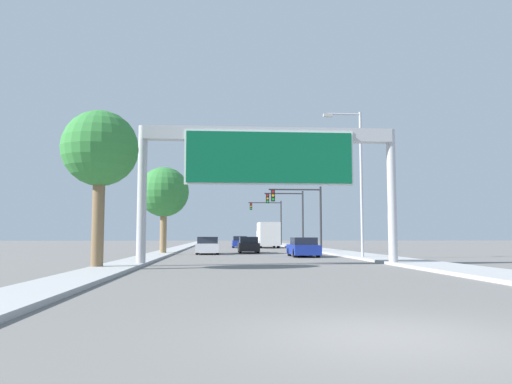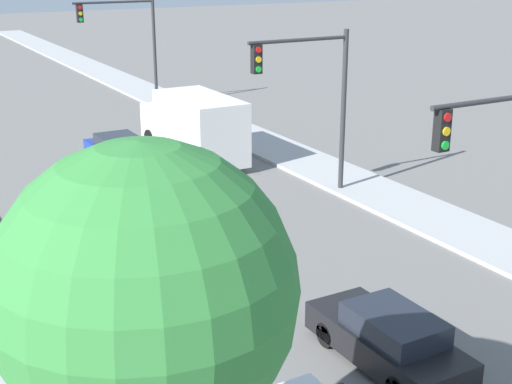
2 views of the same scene
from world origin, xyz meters
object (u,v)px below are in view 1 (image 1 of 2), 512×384
(car_mid_center, at_px, (303,248))
(palm_tree_background, at_px, (164,193))
(truck_box_primary, at_px, (268,235))
(sign_gantry, at_px, (269,157))
(car_far_center, at_px, (240,242))
(traffic_light_mid_block, at_px, (291,210))
(traffic_light_far_intersection, at_px, (271,215))
(street_lamp_right, at_px, (357,173))
(car_far_left, at_px, (248,245))
(palm_tree_foreground, at_px, (100,150))
(traffic_light_near_intersection, at_px, (304,207))
(car_near_left, at_px, (208,246))

(car_mid_center, xyz_separation_m, palm_tree_background, (-10.59, 5.06, 4.36))
(car_mid_center, height_order, truck_box_primary, truck_box_primary)
(sign_gantry, bearing_deg, car_far_center, 90.00)
(truck_box_primary, relative_size, traffic_light_mid_block, 1.12)
(traffic_light_far_intersection, relative_size, street_lamp_right, 0.70)
(car_far_left, relative_size, palm_tree_foreground, 0.61)
(street_lamp_right, bearing_deg, car_far_center, 101.98)
(palm_tree_background, relative_size, street_lamp_right, 0.73)
(car_mid_center, bearing_deg, traffic_light_near_intersection, 80.14)
(palm_tree_foreground, bearing_deg, truck_box_primary, 73.93)
(traffic_light_near_intersection, bearing_deg, car_near_left, -155.31)
(traffic_light_far_intersection, xyz_separation_m, palm_tree_background, (-12.30, -34.49, 0.40))
(traffic_light_far_intersection, bearing_deg, car_mid_center, -92.46)
(traffic_light_far_intersection, distance_m, palm_tree_background, 36.62)
(traffic_light_far_intersection, bearing_deg, traffic_light_near_intersection, -90.08)
(car_far_left, distance_m, traffic_light_far_intersection, 31.89)
(sign_gantry, bearing_deg, traffic_light_mid_block, 79.84)
(car_far_center, xyz_separation_m, traffic_light_near_intersection, (5.16, -17.90, 3.44))
(truck_box_primary, xyz_separation_m, street_lamp_right, (3.06, -30.27, 4.10))
(traffic_light_near_intersection, bearing_deg, car_far_left, -166.81)
(truck_box_primary, xyz_separation_m, palm_tree_foreground, (-11.47, -39.81, 3.76))
(car_mid_center, distance_m, truck_box_primary, 26.78)
(traffic_light_far_intersection, bearing_deg, sign_gantry, -95.93)
(car_mid_center, relative_size, traffic_light_far_intersection, 0.65)
(car_far_center, relative_size, traffic_light_mid_block, 0.67)
(sign_gantry, relative_size, truck_box_primary, 1.82)
(palm_tree_foreground, bearing_deg, street_lamp_right, 33.30)
(truck_box_primary, relative_size, palm_tree_foreground, 1.02)
(car_far_center, xyz_separation_m, palm_tree_background, (-7.09, -22.39, 4.33))
(street_lamp_right, bearing_deg, car_far_left, 119.00)
(traffic_light_far_intersection, bearing_deg, car_far_left, -99.46)
(sign_gantry, bearing_deg, car_mid_center, 71.69)
(car_near_left, distance_m, car_far_center, 22.16)
(car_far_center, height_order, palm_tree_background, palm_tree_background)
(car_near_left, relative_size, car_mid_center, 0.98)
(car_mid_center, relative_size, street_lamp_right, 0.46)
(sign_gantry, xyz_separation_m, car_far_center, (0.00, 38.03, -4.85))
(palm_tree_foreground, distance_m, street_lamp_right, 17.39)
(sign_gantry, height_order, truck_box_primary, sign_gantry)
(truck_box_primary, bearing_deg, traffic_light_mid_block, -75.23)
(car_near_left, relative_size, street_lamp_right, 0.44)
(traffic_light_far_intersection, bearing_deg, traffic_light_mid_block, -89.43)
(traffic_light_mid_block, bearing_deg, car_far_left, -115.73)
(car_far_left, distance_m, street_lamp_right, 14.44)
(traffic_light_near_intersection, distance_m, traffic_light_mid_block, 10.01)
(traffic_light_near_intersection, distance_m, palm_tree_foreground, 26.16)
(sign_gantry, bearing_deg, street_lamp_right, 47.15)
(car_mid_center, relative_size, truck_box_primary, 0.61)
(car_near_left, height_order, car_far_left, car_near_left)
(traffic_light_near_intersection, xyz_separation_m, traffic_light_mid_block, (0.24, 10.00, 0.26))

